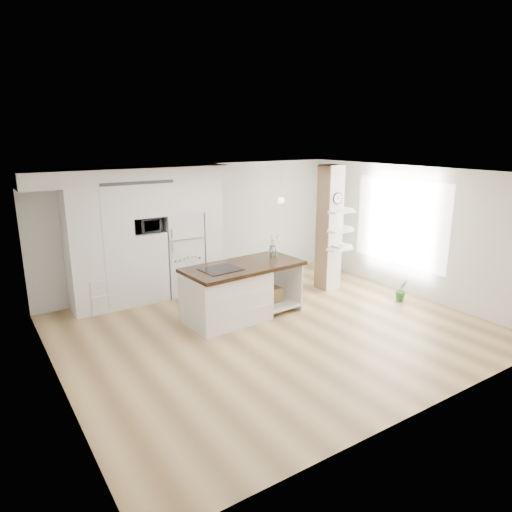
{
  "coord_description": "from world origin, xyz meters",
  "views": [
    {
      "loc": [
        -4.32,
        -6.02,
        3.3
      ],
      "look_at": [
        0.21,
        0.9,
        1.1
      ],
      "focal_mm": 32.0,
      "sensor_mm": 36.0,
      "label": 1
    }
  ],
  "objects": [
    {
      "name": "floor_plant_a",
      "position": [
        3.0,
        -0.26,
        0.23
      ],
      "size": [
        0.27,
        0.23,
        0.46
      ],
      "primitive_type": "imported",
      "rotation": [
        0.0,
        0.0,
        0.09
      ],
      "color": "#2E7531",
      "rests_on": "floor"
    },
    {
      "name": "column",
      "position": [
        2.38,
        1.13,
        1.35
      ],
      "size": [
        0.69,
        0.9,
        2.7
      ],
      "color": "silver",
      "rests_on": "floor"
    },
    {
      "name": "kitchen_island",
      "position": [
        -0.38,
        0.8,
        0.52
      ],
      "size": [
        2.29,
        1.21,
        1.57
      ],
      "rotation": [
        0.0,
        0.0,
        0.07
      ],
      "color": "white",
      "rests_on": "floor"
    },
    {
      "name": "refrigerator",
      "position": [
        -0.53,
        2.68,
        0.88
      ],
      "size": [
        0.78,
        0.69,
        1.75
      ],
      "color": "silver",
      "rests_on": "floor"
    },
    {
      "name": "window",
      "position": [
        3.48,
        0.3,
        1.5
      ],
      "size": [
        0.0,
        2.4,
        2.4
      ],
      "primitive_type": "plane",
      "rotation": [
        1.57,
        0.0,
        -1.57
      ],
      "color": "white",
      "rests_on": "room"
    },
    {
      "name": "microwave",
      "position": [
        -1.27,
        2.62,
        1.57
      ],
      "size": [
        0.54,
        0.37,
        0.3
      ],
      "primitive_type": "imported",
      "color": "#2D2D2D",
      "rests_on": "cabinet_wall"
    },
    {
      "name": "decor_bowl",
      "position": [
        2.3,
        0.9,
        1.0
      ],
      "size": [
        0.22,
        0.22,
        0.05
      ],
      "primitive_type": "imported",
      "color": "white",
      "rests_on": "column"
    },
    {
      "name": "pendant_light",
      "position": [
        1.7,
        0.15,
        2.12
      ],
      "size": [
        0.12,
        0.12,
        0.1
      ],
      "primitive_type": "cylinder",
      "color": "white",
      "rests_on": "room"
    },
    {
      "name": "shelf_plant",
      "position": [
        2.63,
        1.3,
        1.52
      ],
      "size": [
        0.27,
        0.23,
        0.3
      ],
      "primitive_type": "imported",
      "color": "#2E7531",
      "rests_on": "column"
    },
    {
      "name": "floor",
      "position": [
        0.0,
        0.0,
        0.0
      ],
      "size": [
        7.0,
        6.0,
        0.01
      ],
      "primitive_type": "cube",
      "color": "tan",
      "rests_on": "ground"
    },
    {
      "name": "bookshelf",
      "position": [
        -2.22,
        2.5,
        0.29
      ],
      "size": [
        0.57,
        0.34,
        0.67
      ],
      "rotation": [
        0.0,
        0.0,
        0.04
      ],
      "color": "white",
      "rests_on": "floor"
    },
    {
      "name": "room",
      "position": [
        0.0,
        0.0,
        1.86
      ],
      "size": [
        7.04,
        6.04,
        2.72
      ],
      "color": "white",
      "rests_on": "ground"
    },
    {
      "name": "cabinet_wall",
      "position": [
        -1.45,
        2.67,
        1.51
      ],
      "size": [
        4.0,
        0.71,
        2.7
      ],
      "color": "white",
      "rests_on": "floor"
    },
    {
      "name": "floor_plant_b",
      "position": [
        2.07,
        2.13,
        0.24
      ],
      "size": [
        0.29,
        0.29,
        0.49
      ],
      "primitive_type": "imported",
      "rotation": [
        0.0,
        0.0,
        -0.06
      ],
      "color": "#2E7531",
      "rests_on": "floor"
    }
  ]
}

